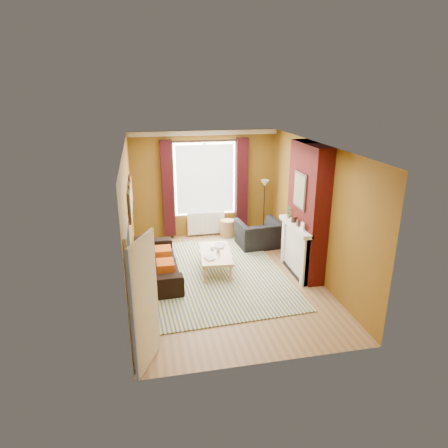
{
  "coord_description": "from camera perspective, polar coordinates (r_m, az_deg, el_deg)",
  "views": [
    {
      "loc": [
        -1.59,
        -7.41,
        3.9
      ],
      "look_at": [
        0.0,
        0.25,
        1.15
      ],
      "focal_mm": 32.0,
      "sensor_mm": 36.0,
      "label": 1
    }
  ],
  "objects": [
    {
      "name": "ground",
      "position": [
        8.52,
        0.34,
        -7.86
      ],
      "size": [
        5.5,
        5.5,
        0.0
      ],
      "primitive_type": "plane",
      "color": "brown",
      "rests_on": "ground"
    },
    {
      "name": "room_walls",
      "position": [
        8.38,
        4.24,
        1.86
      ],
      "size": [
        3.82,
        5.54,
        2.83
      ],
      "color": "brown",
      "rests_on": "ground"
    },
    {
      "name": "striped_rug",
      "position": [
        8.74,
        -1.21,
        -7.06
      ],
      "size": [
        3.04,
        4.07,
        0.02
      ],
      "rotation": [
        0.0,
        0.0,
        0.05
      ],
      "color": "#32468B",
      "rests_on": "ground"
    },
    {
      "name": "sofa",
      "position": [
        8.65,
        -9.59,
        -5.34
      ],
      "size": [
        0.94,
        2.25,
        0.65
      ],
      "primitive_type": "imported",
      "rotation": [
        0.0,
        0.0,
        1.6
      ],
      "color": "black",
      "rests_on": "ground"
    },
    {
      "name": "armchair",
      "position": [
        10.06,
        4.99,
        -1.44
      ],
      "size": [
        1.12,
        1.0,
        0.68
      ],
      "primitive_type": "imported",
      "rotation": [
        0.0,
        0.0,
        3.23
      ],
      "color": "black",
      "rests_on": "ground"
    },
    {
      "name": "coffee_table",
      "position": [
        8.72,
        -1.23,
        -4.36
      ],
      "size": [
        0.78,
        1.37,
        0.44
      ],
      "rotation": [
        0.0,
        0.0,
        -0.1
      ],
      "color": "tan",
      "rests_on": "ground"
    },
    {
      "name": "wicker_stool",
      "position": [
        10.69,
        0.51,
        -0.67
      ],
      "size": [
        0.39,
        0.39,
        0.48
      ],
      "rotation": [
        0.0,
        0.0,
        0.01
      ],
      "color": "#9D7444",
      "rests_on": "ground"
    },
    {
      "name": "floor_lamp",
      "position": [
        10.65,
        5.82,
        4.58
      ],
      "size": [
        0.26,
        0.26,
        1.52
      ],
      "rotation": [
        0.0,
        0.0,
        -0.2
      ],
      "color": "black",
      "rests_on": "ground"
    },
    {
      "name": "book_a",
      "position": [
        8.35,
        -2.62,
        -5.06
      ],
      "size": [
        0.24,
        0.28,
        0.02
      ],
      "primitive_type": "imported",
      "rotation": [
        0.0,
        0.0,
        0.37
      ],
      "color": "#999999",
      "rests_on": "coffee_table"
    },
    {
      "name": "book_b",
      "position": [
        9.07,
        -1.36,
        -3.01
      ],
      "size": [
        0.34,
        0.38,
        0.02
      ],
      "primitive_type": "imported",
      "rotation": [
        0.0,
        0.0,
        -0.4
      ],
      "color": "#999999",
      "rests_on": "coffee_table"
    },
    {
      "name": "mug",
      "position": [
        8.69,
        -0.82,
        -3.78
      ],
      "size": [
        0.11,
        0.11,
        0.09
      ],
      "primitive_type": "imported",
      "rotation": [
        0.0,
        0.0,
        0.07
      ],
      "color": "#999999",
      "rests_on": "coffee_table"
    },
    {
      "name": "tv_remote",
      "position": [
        8.87,
        -1.74,
        -3.55
      ],
      "size": [
        0.06,
        0.16,
        0.02
      ],
      "rotation": [
        0.0,
        0.0,
        -0.07
      ],
      "color": "#262628",
      "rests_on": "coffee_table"
    }
  ]
}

